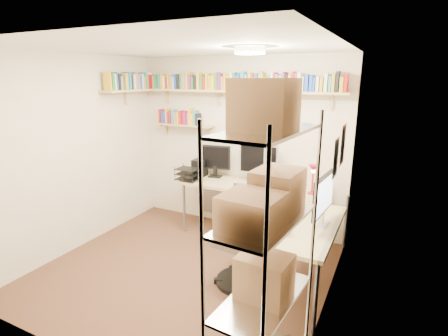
{
  "coord_description": "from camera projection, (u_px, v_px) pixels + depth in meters",
  "views": [
    {
      "loc": [
        2.05,
        -3.09,
        2.23
      ],
      "look_at": [
        0.25,
        0.55,
        1.15
      ],
      "focal_mm": 28.0,
      "sensor_mm": 36.0,
      "label": 1
    }
  ],
  "objects": [
    {
      "name": "office_chair",
      "position": [
        244.0,
        243.0,
        3.81
      ],
      "size": [
        0.57,
        0.58,
        1.08
      ],
      "rotation": [
        0.0,
        0.0,
        -0.13
      ],
      "color": "black",
      "rests_on": "ground"
    },
    {
      "name": "room_shell",
      "position": [
        181.0,
        141.0,
        3.73
      ],
      "size": [
        3.24,
        3.04,
        2.52
      ],
      "color": "beige",
      "rests_on": "ground"
    },
    {
      "name": "wire_rack",
      "position": [
        265.0,
        214.0,
        2.24
      ],
      "size": [
        0.5,
        0.9,
        2.21
      ],
      "rotation": [
        0.0,
        0.0,
        -0.09
      ],
      "color": "silver",
      "rests_on": "ground"
    },
    {
      "name": "ground",
      "position": [
        185.0,
        270.0,
        4.13
      ],
      "size": [
        3.2,
        3.2,
        0.0
      ],
      "primitive_type": "plane",
      "color": "#4B2820",
      "rests_on": "ground"
    },
    {
      "name": "corner_desk",
      "position": [
        254.0,
        192.0,
        4.53
      ],
      "size": [
        2.36,
        1.96,
        1.33
      ],
      "color": "tan",
      "rests_on": "ground"
    },
    {
      "name": "wall_shelves",
      "position": [
        205.0,
        90.0,
        4.91
      ],
      "size": [
        3.12,
        1.09,
        0.8
      ],
      "color": "tan",
      "rests_on": "ground"
    }
  ]
}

